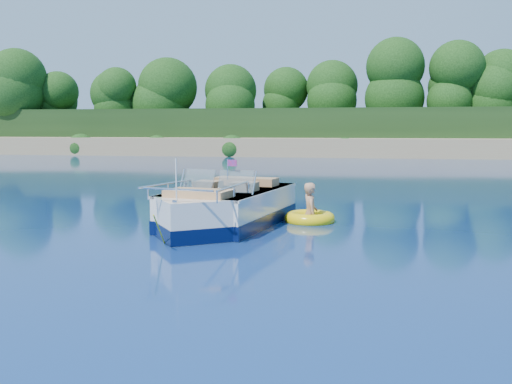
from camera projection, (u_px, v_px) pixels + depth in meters
ground at (209, 249)px, 11.29m from camera, size 160.00×160.00×0.00m
shoreline at (340, 138)px, 73.44m from camera, size 170.00×59.00×6.00m
treeline at (331, 91)px, 50.70m from camera, size 150.00×7.12×8.19m
motorboat at (223, 211)px, 13.72m from camera, size 2.84×6.00×2.01m
tow_tube at (310, 218)px, 14.51m from camera, size 1.62×1.62×0.34m
boy at (310, 222)px, 14.45m from camera, size 0.63×0.95×1.71m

